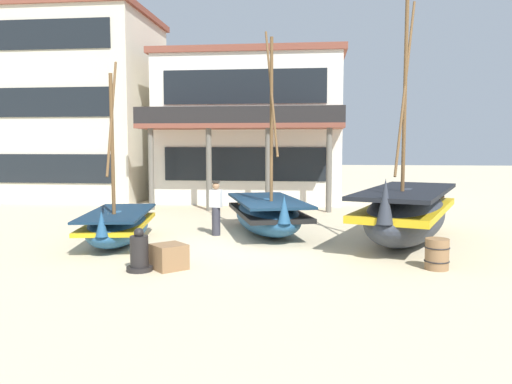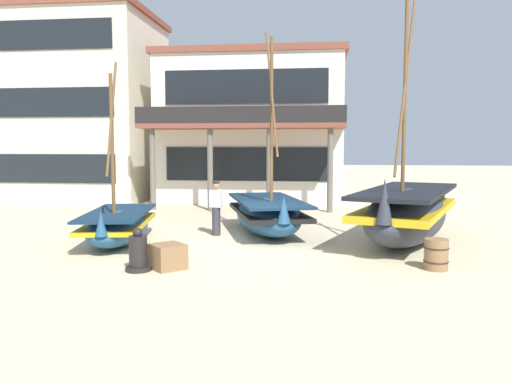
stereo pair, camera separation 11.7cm
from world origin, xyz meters
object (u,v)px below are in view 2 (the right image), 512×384
(fishing_boat_far_right, at_px, (268,214))
(capstan_winch, at_px, (138,254))
(wooden_barrel, at_px, (436,254))
(fisherman_by_hull, at_px, (216,209))
(cargo_crate, at_px, (168,256))
(fishing_boat_near_left, at_px, (118,225))
(harbor_building_annex, at_px, (72,107))
(fishing_boat_centre_large, at_px, (407,213))
(harbor_building_main, at_px, (254,128))

(fishing_boat_far_right, height_order, capstan_winch, fishing_boat_far_right)
(fishing_boat_far_right, relative_size, wooden_barrel, 9.02)
(fisherman_by_hull, distance_m, cargo_crate, 4.40)
(fishing_boat_near_left, height_order, cargo_crate, fishing_boat_near_left)
(capstan_winch, relative_size, harbor_building_annex, 0.10)
(fishing_boat_near_left, xyz_separation_m, harbor_building_annex, (-7.38, 12.16, 4.27))
(fisherman_by_hull, height_order, capstan_winch, fisherman_by_hull)
(fishing_boat_centre_large, bearing_deg, fisherman_by_hull, 174.39)
(fishing_boat_near_left, distance_m, wooden_barrel, 8.51)
(fishing_boat_centre_large, distance_m, capstan_winch, 7.64)
(fishing_boat_centre_large, bearing_deg, fishing_boat_near_left, -172.48)
(cargo_crate, bearing_deg, harbor_building_annex, 122.95)
(cargo_crate, bearing_deg, fishing_boat_far_right, 70.07)
(fishing_boat_centre_large, distance_m, cargo_crate, 7.01)
(fishing_boat_near_left, xyz_separation_m, harbor_building_main, (2.32, 12.55, 3.14))
(fishing_boat_centre_large, height_order, capstan_winch, fishing_boat_centre_large)
(cargo_crate, xyz_separation_m, harbor_building_annex, (-9.65, 14.89, 4.50))
(fishing_boat_near_left, xyz_separation_m, capstan_winch, (1.67, -2.98, -0.13))
(capstan_winch, bearing_deg, fishing_boat_far_right, 65.22)
(fishing_boat_far_right, xyz_separation_m, harbor_building_main, (-1.73, 10.38, 3.05))
(fishing_boat_near_left, xyz_separation_m, wooden_barrel, (8.25, -2.10, -0.17))
(fisherman_by_hull, xyz_separation_m, harbor_building_main, (-0.19, 10.92, 2.83))
(fishing_boat_near_left, height_order, fisherman_by_hull, fishing_boat_near_left)
(fishing_boat_far_right, distance_m, capstan_winch, 5.67)
(fishing_boat_far_right, height_order, cargo_crate, fishing_boat_far_right)
(harbor_building_annex, bearing_deg, fishing_boat_centre_large, -35.55)
(fishing_boat_near_left, distance_m, fishing_boat_far_right, 4.59)
(fishing_boat_centre_large, xyz_separation_m, harbor_building_annex, (-15.51, 11.09, 3.93))
(wooden_barrel, bearing_deg, harbor_building_main, 112.06)
(fishing_boat_centre_large, bearing_deg, capstan_winch, -147.87)
(fishing_boat_near_left, distance_m, capstan_winch, 3.42)
(capstan_winch, distance_m, cargo_crate, 0.66)
(capstan_winch, bearing_deg, harbor_building_annex, 120.87)
(fishing_boat_centre_large, bearing_deg, cargo_crate, -146.99)
(capstan_winch, height_order, cargo_crate, capstan_winch)
(fishing_boat_far_right, xyz_separation_m, wooden_barrel, (4.20, -4.26, -0.26))
(capstan_winch, relative_size, harbor_building_main, 0.10)
(fishing_boat_far_right, bearing_deg, harbor_building_annex, 138.83)
(fishing_boat_centre_large, distance_m, harbor_building_annex, 19.47)
(wooden_barrel, bearing_deg, harbor_building_annex, 137.64)
(cargo_crate, relative_size, harbor_building_annex, 0.07)
(cargo_crate, distance_m, harbor_building_annex, 18.31)
(cargo_crate, relative_size, harbor_building_main, 0.07)
(harbor_building_main, bearing_deg, wooden_barrel, -67.94)
(harbor_building_main, bearing_deg, fishing_boat_near_left, -100.46)
(fisherman_by_hull, height_order, harbor_building_annex, harbor_building_annex)
(fishing_boat_far_right, relative_size, harbor_building_annex, 0.66)
(fisherman_by_hull, distance_m, capstan_winch, 4.70)
(wooden_barrel, bearing_deg, fishing_boat_far_right, 134.62)
(harbor_building_annex, bearing_deg, fishing_boat_near_left, -58.73)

